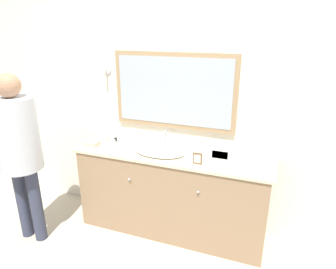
{
  "coord_description": "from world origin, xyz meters",
  "views": [
    {
      "loc": [
        0.92,
        -2.33,
        2.11
      ],
      "look_at": [
        -0.04,
        0.25,
        1.11
      ],
      "focal_mm": 32.0,
      "sensor_mm": 36.0,
      "label": 1
    }
  ],
  "objects_px": {
    "sink_basin": "(160,151)",
    "soap_bottle": "(117,147)",
    "picture_frame": "(197,159)",
    "appliance_box": "(221,153)",
    "person": "(18,143)"
  },
  "relations": [
    {
      "from": "appliance_box",
      "to": "picture_frame",
      "type": "bearing_deg",
      "value": -130.6
    },
    {
      "from": "soap_bottle",
      "to": "picture_frame",
      "type": "distance_m",
      "value": 0.82
    },
    {
      "from": "appliance_box",
      "to": "picture_frame",
      "type": "distance_m",
      "value": 0.27
    },
    {
      "from": "sink_basin",
      "to": "soap_bottle",
      "type": "xyz_separation_m",
      "value": [
        -0.4,
        -0.16,
        0.05
      ]
    },
    {
      "from": "picture_frame",
      "to": "person",
      "type": "xyz_separation_m",
      "value": [
        -1.63,
        -0.46,
        0.1
      ]
    },
    {
      "from": "appliance_box",
      "to": "person",
      "type": "height_order",
      "value": "person"
    },
    {
      "from": "person",
      "to": "appliance_box",
      "type": "bearing_deg",
      "value": 20.23
    },
    {
      "from": "picture_frame",
      "to": "sink_basin",
      "type": "bearing_deg",
      "value": 163.93
    },
    {
      "from": "soap_bottle",
      "to": "person",
      "type": "bearing_deg",
      "value": -152.27
    },
    {
      "from": "soap_bottle",
      "to": "picture_frame",
      "type": "height_order",
      "value": "soap_bottle"
    },
    {
      "from": "sink_basin",
      "to": "picture_frame",
      "type": "bearing_deg",
      "value": -16.07
    },
    {
      "from": "soap_bottle",
      "to": "picture_frame",
      "type": "bearing_deg",
      "value": 2.35
    },
    {
      "from": "sink_basin",
      "to": "soap_bottle",
      "type": "height_order",
      "value": "sink_basin"
    },
    {
      "from": "appliance_box",
      "to": "person",
      "type": "bearing_deg",
      "value": -159.77
    },
    {
      "from": "soap_bottle",
      "to": "person",
      "type": "distance_m",
      "value": 0.92
    }
  ]
}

